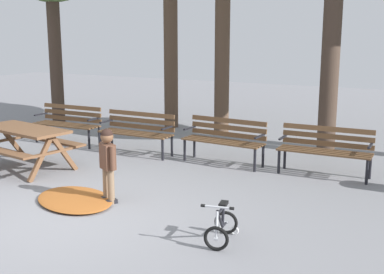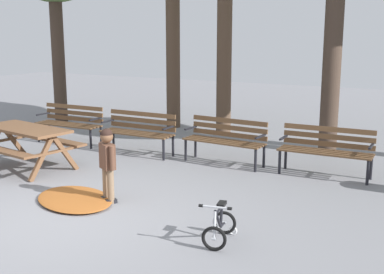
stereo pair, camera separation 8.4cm
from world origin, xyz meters
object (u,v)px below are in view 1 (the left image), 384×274
Objects in this scene: picnic_table at (25,137)px; kids_bicycle at (221,226)px; park_bench_far_right at (325,147)px; child_standing at (108,159)px; park_bench_far_left at (69,121)px; park_bench_left at (138,129)px; park_bench_right at (225,137)px.

picnic_table is 3.30× the size of kids_bicycle.
child_standing reaches higher than park_bench_far_right.
park_bench_far_left is 1.00× the size of park_bench_far_right.
park_bench_far_left is 5.70m from park_bench_far_right.
picnic_table is 1.25× the size of park_bench_far_left.
park_bench_far_left reaches higher than kids_bicycle.
park_bench_far_right reaches higher than picnic_table.
park_bench_left is 1.91m from park_bench_right.
kids_bicycle is (4.55, -1.37, -0.39)m from picnic_table.
picnic_table is 1.25× the size of park_bench_far_right.
park_bench_left is 3.04m from child_standing.
park_bench_far_right is 1.45× the size of child_standing.
park_bench_left is at bearing 135.59° from kids_bicycle.
park_bench_far_left is 1.44× the size of child_standing.
park_bench_far_right is (3.80, 0.17, 0.00)m from park_bench_left.
park_bench_right is 2.93m from child_standing.
park_bench_left reaches higher than kids_bicycle.
park_bench_left is at bearing -2.81° from park_bench_far_left.
park_bench_far_left is at bearing 147.22° from kids_bicycle.
park_bench_left is at bearing -176.57° from park_bench_right.
child_standing is at bearing -102.06° from park_bench_right.
picnic_table is 2.60m from child_standing.
child_standing is 1.83× the size of kids_bicycle.
park_bench_left is at bearing 58.68° from picnic_table.
kids_bicycle is at bearing -66.80° from park_bench_right.
park_bench_far_right is at bearing 49.33° from child_standing.
picnic_table is 1.80× the size of child_standing.
park_bench_far_right is at bearing 2.50° from park_bench_left.
kids_bicycle is (3.37, -3.30, -0.31)m from park_bench_left.
park_bench_left is (1.90, -0.09, 0.00)m from park_bench_far_left.
park_bench_far_left reaches higher than picnic_table.
park_bench_far_left is (-0.72, 2.03, -0.08)m from picnic_table.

